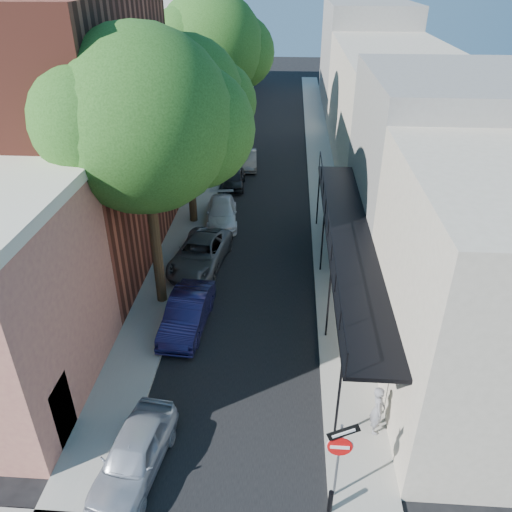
% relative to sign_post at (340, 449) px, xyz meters
% --- Properties ---
extents(road_surface, '(6.00, 64.00, 0.01)m').
position_rel_sign_post_xyz_m(road_surface, '(-3.16, 29.03, -2.03)').
color(road_surface, black).
rests_on(road_surface, ground).
extents(sidewalk_left, '(2.00, 64.00, 0.12)m').
position_rel_sign_post_xyz_m(sidewalk_left, '(-7.16, 29.03, -1.98)').
color(sidewalk_left, gray).
rests_on(sidewalk_left, ground).
extents(sidewalk_right, '(2.00, 64.00, 0.12)m').
position_rel_sign_post_xyz_m(sidewalk_right, '(0.84, 29.03, -1.98)').
color(sidewalk_right, gray).
rests_on(sidewalk_right, ground).
extents(buildings_left, '(10.10, 59.10, 12.00)m').
position_rel_sign_post_xyz_m(buildings_left, '(-12.46, 27.79, 2.90)').
color(buildings_left, tan).
rests_on(buildings_left, ground).
extents(buildings_right, '(9.80, 55.00, 10.00)m').
position_rel_sign_post_xyz_m(buildings_right, '(5.83, 28.51, 2.39)').
color(buildings_right, beige).
rests_on(buildings_right, ground).
extents(sign_post, '(0.89, 0.17, 2.99)m').
position_rel_sign_post_xyz_m(sign_post, '(0.00, 0.00, 0.00)').
color(sign_post, '#595B60').
rests_on(sign_post, ground).
extents(bollard, '(0.14, 0.14, 0.80)m').
position_rel_sign_post_xyz_m(bollard, '(-0.16, -0.47, -1.52)').
color(bollard, black).
rests_on(bollard, sidewalk_right).
extents(oak_near, '(7.48, 6.80, 11.42)m').
position_rel_sign_post_xyz_m(oak_near, '(-6.53, 9.29, 5.84)').
color(oak_near, '#312213').
rests_on(oak_near, ground).
extents(oak_mid, '(6.60, 6.00, 10.20)m').
position_rel_sign_post_xyz_m(oak_mid, '(-6.58, 17.26, 5.02)').
color(oak_mid, '#312213').
rests_on(oak_mid, ground).
extents(oak_far, '(7.70, 7.00, 11.90)m').
position_rel_sign_post_xyz_m(oak_far, '(-6.51, 26.30, 6.22)').
color(oak_far, '#312213').
rests_on(oak_far, ground).
extents(parked_car_a, '(2.09, 4.09, 1.33)m').
position_rel_sign_post_xyz_m(parked_car_a, '(-5.76, 0.54, -1.37)').
color(parked_car_a, '#9499A4').
rests_on(parked_car_a, ground).
extents(parked_car_b, '(1.77, 4.33, 1.40)m').
position_rel_sign_post_xyz_m(parked_car_b, '(-5.48, 7.32, -1.34)').
color(parked_car_b, '#14123A').
rests_on(parked_car_b, ground).
extents(parked_car_c, '(2.93, 5.19, 1.37)m').
position_rel_sign_post_xyz_m(parked_car_c, '(-5.76, 12.20, -1.35)').
color(parked_car_c, '#525459').
rests_on(parked_car_c, ground).
extents(parked_car_d, '(2.24, 4.43, 1.23)m').
position_rel_sign_post_xyz_m(parked_car_d, '(-5.32, 17.09, -1.42)').
color(parked_car_d, silver).
rests_on(parked_car_d, ground).
extents(parked_car_e, '(1.58, 3.57, 1.19)m').
position_rel_sign_post_xyz_m(parked_car_e, '(-5.19, 22.52, -1.44)').
color(parked_car_e, black).
rests_on(parked_car_e, ground).
extents(parked_car_f, '(1.54, 3.69, 1.19)m').
position_rel_sign_post_xyz_m(parked_car_f, '(-4.56, 26.37, -1.44)').
color(parked_car_f, slate).
rests_on(parked_car_f, ground).
extents(pedestrian, '(0.49, 0.69, 1.77)m').
position_rel_sign_post_xyz_m(pedestrian, '(1.44, 2.39, -1.03)').
color(pedestrian, slate).
rests_on(pedestrian, sidewalk_right).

